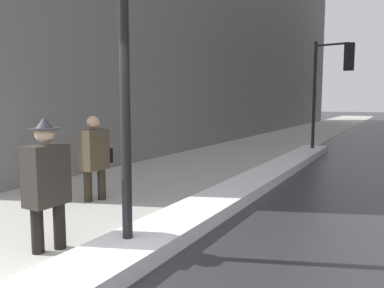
{
  "coord_description": "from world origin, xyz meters",
  "views": [
    {
      "loc": [
        2.91,
        -2.01,
        1.8
      ],
      "look_at": [
        -0.4,
        4.0,
        1.05
      ],
      "focal_mm": 35.0,
      "sensor_mm": 36.0,
      "label": 1
    }
  ],
  "objects_px": {
    "lamp_post": "(123,17)",
    "traffic_light_near": "(335,72)",
    "pedestrian_with_shoulder_bag": "(95,154)",
    "pedestrian_in_glasses": "(46,179)"
  },
  "relations": [
    {
      "from": "traffic_light_near",
      "to": "pedestrian_with_shoulder_bag",
      "type": "height_order",
      "value": "traffic_light_near"
    },
    {
      "from": "lamp_post",
      "to": "traffic_light_near",
      "type": "relative_size",
      "value": 1.16
    },
    {
      "from": "traffic_light_near",
      "to": "lamp_post",
      "type": "bearing_deg",
      "value": -89.29
    },
    {
      "from": "traffic_light_near",
      "to": "pedestrian_in_glasses",
      "type": "xyz_separation_m",
      "value": [
        -1.69,
        -10.62,
        -1.95
      ]
    },
    {
      "from": "lamp_post",
      "to": "pedestrian_in_glasses",
      "type": "relative_size",
      "value": 2.79
    },
    {
      "from": "lamp_post",
      "to": "pedestrian_with_shoulder_bag",
      "type": "relative_size",
      "value": 2.91
    },
    {
      "from": "lamp_post",
      "to": "traffic_light_near",
      "type": "bearing_deg",
      "value": 85.48
    },
    {
      "from": "pedestrian_in_glasses",
      "to": "pedestrian_with_shoulder_bag",
      "type": "height_order",
      "value": "pedestrian_in_glasses"
    },
    {
      "from": "lamp_post",
      "to": "pedestrian_in_glasses",
      "type": "xyz_separation_m",
      "value": [
        -0.89,
        -0.4,
        -1.86
      ]
    },
    {
      "from": "pedestrian_with_shoulder_bag",
      "to": "pedestrian_in_glasses",
      "type": "bearing_deg",
      "value": 29.88
    }
  ]
}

